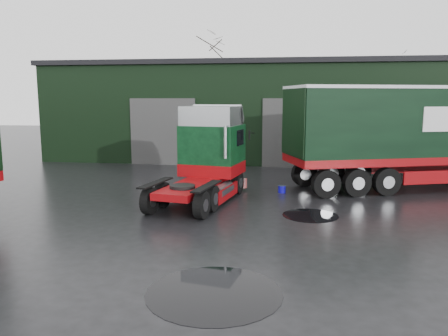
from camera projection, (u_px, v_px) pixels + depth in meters
The scene contains 9 objects.
ground at pixel (234, 243), 12.17m from camera, with size 100.00×100.00×0.00m, color black.
warehouse at pixel (295, 110), 30.96m from camera, with size 32.40×12.40×6.30m.
hero_tractor at pixel (197, 155), 16.55m from camera, with size 2.54×5.98×3.72m, color black, non-canonical shape.
lorry_right at pixel (435, 137), 19.51m from camera, with size 3.00×17.34×4.56m, color silver, non-canonical shape.
wash_bucket at pixel (282, 189), 18.64m from camera, with size 0.31×0.31×0.29m, color #0E07AA.
tree_back_a at pixel (209, 91), 41.60m from camera, with size 4.40×4.40×9.50m, color black, non-canonical shape.
tree_back_b at pixel (383, 101), 39.54m from camera, with size 4.40×4.40×7.50m, color black, non-canonical shape.
puddle_0 at pixel (214, 293), 9.00m from camera, with size 2.85×2.85×0.01m, color black.
puddle_1 at pixel (310, 215), 14.99m from camera, with size 1.91×1.91×0.01m, color black.
Camera 1 is at (1.35, -11.62, 3.96)m, focal length 35.00 mm.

